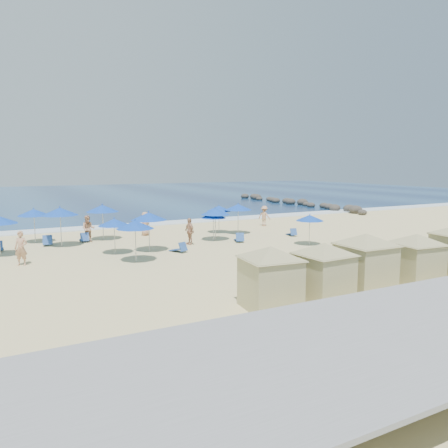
{
  "coord_description": "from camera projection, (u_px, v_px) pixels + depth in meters",
  "views": [
    {
      "loc": [
        -11.87,
        -22.61,
        5.48
      ],
      "look_at": [
        1.64,
        3.0,
        1.49
      ],
      "focal_mm": 35.0,
      "sensor_mm": 36.0,
      "label": 1
    }
  ],
  "objects": [
    {
      "name": "ground",
      "position": [
        223.0,
        257.0,
        26.05
      ],
      "size": [
        160.0,
        160.0,
        0.0
      ],
      "primitive_type": "plane",
      "color": "beige",
      "rests_on": "ground"
    },
    {
      "name": "ocean",
      "position": [
        73.0,
        196.0,
        74.23
      ],
      "size": [
        160.0,
        80.0,
        0.06
      ],
      "primitive_type": "cube",
      "color": "navy",
      "rests_on": "ground"
    },
    {
      "name": "surf_line",
      "position": [
        144.0,
        224.0,
        39.62
      ],
      "size": [
        160.0,
        2.5,
        0.08
      ],
      "primitive_type": "cube",
      "color": "white",
      "rests_on": "ground"
    },
    {
      "name": "seawall",
      "position": [
        417.0,
        314.0,
        14.13
      ],
      "size": [
        160.0,
        6.1,
        1.22
      ],
      "color": "gray",
      "rests_on": "ground"
    },
    {
      "name": "rock_jetty",
      "position": [
        295.0,
        202.0,
        58.92
      ],
      "size": [
        2.56,
        26.66,
        0.96
      ],
      "color": "#2C2825",
      "rests_on": "ground"
    },
    {
      "name": "trash_bin",
      "position": [
        286.0,
        265.0,
        21.96
      ],
      "size": [
        1.14,
        1.14,
        0.86
      ],
      "primitive_type": "cube",
      "rotation": [
        0.0,
        0.0,
        -0.42
      ],
      "color": "black",
      "rests_on": "ground"
    },
    {
      "name": "cabana_0",
      "position": [
        270.0,
        269.0,
        16.53
      ],
      "size": [
        4.2,
        4.2,
        2.65
      ],
      "color": "tan",
      "rests_on": "ground"
    },
    {
      "name": "cabana_1",
      "position": [
        324.0,
        264.0,
        17.58
      ],
      "size": [
        4.1,
        4.1,
        2.58
      ],
      "color": "tan",
      "rests_on": "ground"
    },
    {
      "name": "cabana_2",
      "position": [
        366.0,
        255.0,
        18.92
      ],
      "size": [
        4.4,
        4.4,
        2.76
      ],
      "color": "tan",
      "rests_on": "ground"
    },
    {
      "name": "cabana_3",
      "position": [
        416.0,
        253.0,
        19.92
      ],
      "size": [
        4.07,
        4.07,
        2.56
      ],
      "color": "tan",
      "rests_on": "ground"
    },
    {
      "name": "umbrella_2",
      "position": [
        60.0,
        211.0,
        28.89
      ],
      "size": [
        2.39,
        2.39,
        2.72
      ],
      "color": "#A5A8AD",
      "rests_on": "ground"
    },
    {
      "name": "umbrella_3",
      "position": [
        135.0,
        225.0,
        24.35
      ],
      "size": [
        2.15,
        2.15,
        2.45
      ],
      "color": "#A5A8AD",
      "rests_on": "ground"
    },
    {
      "name": "umbrella_4",
      "position": [
        102.0,
        208.0,
        31.43
      ],
      "size": [
        2.34,
        2.34,
        2.66
      ],
      "color": "#A5A8AD",
      "rests_on": "ground"
    },
    {
      "name": "umbrella_5",
      "position": [
        114.0,
        222.0,
        26.54
      ],
      "size": [
        1.99,
        1.99,
        2.27
      ],
      "color": "#A5A8AD",
      "rests_on": "ground"
    },
    {
      "name": "umbrella_6",
      "position": [
        149.0,
        216.0,
        27.27
      ],
      "size": [
        2.27,
        2.27,
        2.58
      ],
      "color": "#A5A8AD",
      "rests_on": "ground"
    },
    {
      "name": "umbrella_7",
      "position": [
        215.0,
        212.0,
        31.31
      ],
      "size": [
        2.12,
        2.12,
        2.42
      ],
      "color": "#A5A8AD",
      "rests_on": "ground"
    },
    {
      "name": "umbrella_8",
      "position": [
        213.0,
        215.0,
        31.2
      ],
      "size": [
        1.87,
        1.87,
        2.12
      ],
      "color": "#A5A8AD",
      "rests_on": "ground"
    },
    {
      "name": "umbrella_9",
      "position": [
        219.0,
        208.0,
        34.68
      ],
      "size": [
        2.0,
        2.0,
        2.28
      ],
      "color": "#A5A8AD",
      "rests_on": "ground"
    },
    {
      "name": "umbrella_10",
      "position": [
        238.0,
        207.0,
        34.21
      ],
      "size": [
        2.16,
        2.16,
        2.46
      ],
      "color": "#A5A8AD",
      "rests_on": "ground"
    },
    {
      "name": "umbrella_11",
      "position": [
        310.0,
        218.0,
        29.45
      ],
      "size": [
        1.9,
        1.9,
        2.16
      ],
      "color": "#A5A8AD",
      "rests_on": "ground"
    },
    {
      "name": "umbrella_12",
      "position": [
        34.0,
        212.0,
        30.29
      ],
      "size": [
        2.18,
        2.18,
        2.48
      ],
      "color": "#A5A8AD",
      "rests_on": "ground"
    },
    {
      "name": "beach_chair_1",
      "position": [
        48.0,
        242.0,
        29.55
      ],
      "size": [
        0.78,
        1.45,
        0.76
      ],
      "color": "#294F99",
      "rests_on": "ground"
    },
    {
      "name": "beach_chair_2",
      "position": [
        84.0,
        238.0,
        30.91
      ],
      "size": [
        0.65,
        1.31,
        0.7
      ],
      "color": "#294F99",
      "rests_on": "ground"
    },
    {
      "name": "beach_chair_3",
      "position": [
        180.0,
        248.0,
        27.31
      ],
      "size": [
        0.94,
        1.34,
        0.67
      ],
      "color": "#294F99",
      "rests_on": "ground"
    },
    {
      "name": "beach_chair_4",
      "position": [
        239.0,
        239.0,
        30.89
      ],
      "size": [
        0.99,
        1.4,
        0.71
      ],
      "color": "#294F99",
      "rests_on": "ground"
    },
    {
      "name": "beach_chair_5",
      "position": [
        292.0,
        233.0,
        33.52
      ],
      "size": [
        0.76,
        1.22,
        0.62
      ],
      "color": "#294F99",
      "rests_on": "ground"
    },
    {
      "name": "beachgoer_0",
      "position": [
        21.0,
        248.0,
        23.67
      ],
      "size": [
        0.82,
        0.72,
        1.9
      ],
      "primitive_type": "imported",
      "rotation": [
        0.0,
        0.0,
        5.81
      ],
      "color": "tan",
      "rests_on": "ground"
    },
    {
      "name": "beachgoer_1",
      "position": [
        88.0,
        229.0,
        30.81
      ],
      "size": [
        1.1,
        0.98,
        1.89
      ],
      "primitive_type": "imported",
      "rotation": [
        0.0,
        0.0,
        5.94
      ],
      "color": "tan",
      "rests_on": "ground"
    },
    {
      "name": "beachgoer_2",
      "position": [
        189.0,
        231.0,
        29.86
      ],
      "size": [
        0.57,
        1.12,
        1.83
      ],
      "primitive_type": "imported",
      "rotation": [
        0.0,
        0.0,
        4.83
      ],
      "color": "tan",
      "rests_on": "ground"
    },
    {
      "name": "beachgoer_3",
      "position": [
        264.0,
        216.0,
        38.81
      ],
      "size": [
        1.14,
        1.34,
        1.8
      ],
      "primitive_type": "imported",
      "rotation": [
        0.0,
        0.0,
        2.06
      ],
      "color": "tan",
      "rests_on": "ground"
    },
    {
      "name": "beachgoer_4",
      "position": [
        145.0,
        224.0,
        33.66
      ],
      "size": [
        1.06,
        0.97,
        1.83
      ],
      "primitive_type": "imported",
      "rotation": [
        0.0,
        0.0,
        3.7
      ],
      "color": "tan",
      "rests_on": "ground"
    }
  ]
}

